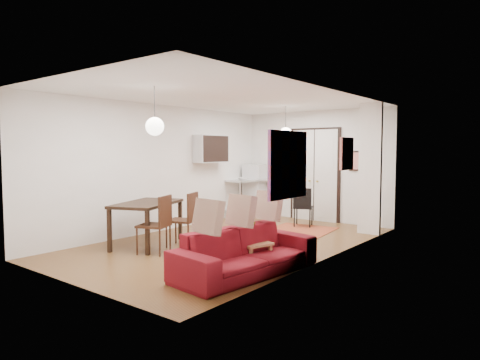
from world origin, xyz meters
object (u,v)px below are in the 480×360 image
Objects in this scene: dining_table at (147,207)px; dining_chair_far at (158,219)px; sofa at (246,252)px; coffee_table at (245,243)px; fridge at (254,190)px; kitchen_counter at (249,192)px; dining_chair_near at (186,214)px; black_side_chair at (305,203)px.

dining_chair_far reaches higher than dining_table.
sofa is at bearing 64.42° from dining_chair_far.
fridge is (-2.95, 4.29, 0.39)m from coffee_table.
fridge is (-3.32, 4.76, 0.39)m from sofa.
sofa reaches higher than coffee_table.
dining_chair_far reaches higher than sofa.
kitchen_counter is 0.99× the size of fridge.
sofa is 5.59m from kitchen_counter.
dining_chair_near is 1.00× the size of dining_chair_far.
fridge reaches higher than sofa.
coffee_table is 5.00m from kitchen_counter.
sofa is 4.40m from black_side_chair.
coffee_table is 2.38m from dining_table.
kitchen_counter is 0.26m from fridge.
coffee_table is at bearing -45.93° from kitchen_counter.
black_side_chair is (-1.35, 4.19, 0.22)m from sofa.
dining_chair_far is at bearing -168.86° from coffee_table.
dining_table is at bearing -90.14° from fridge.
sofa is 1.62× the size of kitchen_counter.
fridge is 1.39× the size of dining_chair_far.
sofa is 2.14m from dining_chair_far.
black_side_chair is (0.76, 3.36, -0.05)m from dining_chair_near.
black_side_chair reaches higher than coffee_table.
kitchen_counter reaches higher than coffee_table.
black_side_chair is (1.97, -0.57, -0.17)m from fridge.
black_side_chair is (1.96, -0.31, -0.15)m from kitchen_counter.
fridge reaches higher than coffee_table.
dining_chair_near is (-1.74, 0.36, 0.27)m from coffee_table.
kitchen_counter is 4.17m from dining_table.
coffee_table is at bearing 2.46° from dining_table.
black_side_chair is at bearing 24.81° from sofa.
kitchen_counter is 0.83× the size of dining_table.
black_side_chair is at bearing -24.20° from fridge.
dining_chair_near is (-2.11, 0.82, 0.27)m from sofa.
dining_table is at bearing -177.54° from coffee_table.
sofa is 1.34× the size of dining_table.
kitchen_counter is (-3.31, 4.50, 0.36)m from sofa.
sofa is 2.24× the size of dining_chair_near.
black_side_chair is at bearing -1.06° from kitchen_counter.
sofa is 2.46× the size of black_side_chair.
dining_chair_near is (1.19, -3.67, -0.09)m from kitchen_counter.
coffee_table is 1.02× the size of black_side_chair.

